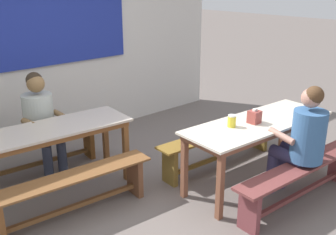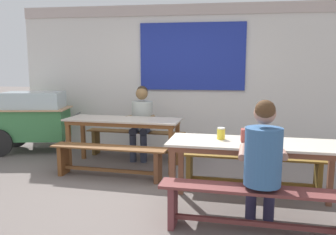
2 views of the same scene
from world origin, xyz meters
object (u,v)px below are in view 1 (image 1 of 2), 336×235
(bench_near_front, at_px, (300,177))
(person_near_front, at_px, (303,137))
(dining_table_far, at_px, (47,136))
(bench_near_back, at_px, (219,143))
(bench_far_back, at_px, (32,151))
(dining_table_near, at_px, (258,128))
(condiment_jar, at_px, (232,121))
(bench_far_front, at_px, (73,190))
(tissue_box, at_px, (254,117))
(person_center_facing, at_px, (41,117))

(bench_near_front, xyz_separation_m, person_near_front, (0.06, 0.06, 0.41))
(person_near_front, bearing_deg, bench_near_front, -134.07)
(dining_table_far, bearing_deg, bench_near_back, -22.56)
(dining_table_far, relative_size, bench_far_back, 1.05)
(dining_table_far, distance_m, bench_near_back, 2.09)
(dining_table_near, bearing_deg, person_near_front, -88.04)
(bench_near_back, bearing_deg, condiment_jar, -129.40)
(dining_table_near, xyz_separation_m, bench_far_front, (-1.91, 0.79, -0.39))
(dining_table_far, distance_m, tissue_box, 2.24)
(bench_near_front, bearing_deg, dining_table_far, 132.89)
(bench_far_back, height_order, person_near_front, person_near_front)
(bench_near_front, bearing_deg, tissue_box, 94.59)
(dining_table_near, distance_m, person_center_facing, 2.53)
(condiment_jar, bearing_deg, bench_near_back, 50.60)
(bench_near_back, relative_size, tissue_box, 11.34)
(bench_near_back, height_order, condiment_jar, condiment_jar)
(dining_table_near, bearing_deg, person_center_facing, 131.69)
(dining_table_far, distance_m, condiment_jar, 1.97)
(condiment_jar, bearing_deg, dining_table_far, 139.55)
(dining_table_near, relative_size, bench_near_front, 1.05)
(bench_near_front, relative_size, condiment_jar, 13.83)
(bench_far_front, xyz_separation_m, tissue_box, (1.82, -0.78, 0.54))
(bench_far_front, xyz_separation_m, person_center_facing, (0.23, 1.10, 0.42))
(tissue_box, distance_m, condiment_jar, 0.29)
(dining_table_far, relative_size, dining_table_near, 0.97)
(bench_far_front, bearing_deg, bench_near_front, -36.34)
(dining_table_far, height_order, tissue_box, tissue_box)
(bench_near_front, xyz_separation_m, person_center_facing, (-1.64, 2.47, 0.40))
(bench_far_back, height_order, condiment_jar, condiment_jar)
(person_center_facing, bearing_deg, dining_table_near, -48.31)
(dining_table_near, relative_size, bench_near_back, 1.03)
(bench_near_back, distance_m, person_near_front, 1.19)
(bench_far_front, relative_size, condiment_jar, 12.81)
(person_near_front, distance_m, person_center_facing, 2.95)
(bench_near_back, height_order, tissue_box, tissue_box)
(person_center_facing, bearing_deg, condiment_jar, -53.62)
(bench_near_front, bearing_deg, bench_near_back, 86.10)
(dining_table_near, xyz_separation_m, person_near_front, (0.02, -0.52, 0.04))
(bench_far_back, xyz_separation_m, condiment_jar, (1.45, -1.86, 0.53))
(bench_near_front, relative_size, person_center_facing, 1.47)
(bench_far_back, bearing_deg, bench_near_front, -55.15)
(bench_far_front, relative_size, tissue_box, 10.39)
(bench_near_back, xyz_separation_m, person_near_front, (-0.02, -1.11, 0.42))
(dining_table_near, distance_m, bench_far_front, 2.10)
(dining_table_far, bearing_deg, person_center_facing, 70.73)
(bench_near_front, bearing_deg, bench_far_back, 124.85)
(dining_table_near, height_order, person_near_front, person_near_front)
(bench_near_back, height_order, person_center_facing, person_center_facing)
(bench_near_back, height_order, bench_near_front, same)
(bench_near_back, height_order, person_near_front, person_near_front)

